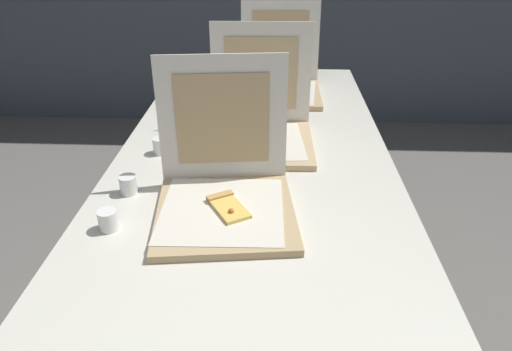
# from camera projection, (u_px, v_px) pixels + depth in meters

# --- Properties ---
(table) EXTENTS (0.97, 2.31, 0.75)m
(table) POSITION_uv_depth(u_px,v_px,m) (252.00, 177.00, 1.58)
(table) COLOR silver
(table) RESTS_ON ground
(pizza_box_front) EXTENTS (0.42, 0.44, 0.40)m
(pizza_box_front) POSITION_uv_depth(u_px,v_px,m) (225.00, 191.00, 1.30)
(pizza_box_front) COLOR tan
(pizza_box_front) RESTS_ON table
(pizza_box_middle) EXTENTS (0.39, 0.41, 0.40)m
(pizza_box_middle) POSITION_uv_depth(u_px,v_px,m) (260.00, 127.00, 1.70)
(pizza_box_middle) COLOR tan
(pizza_box_middle) RESTS_ON table
(pizza_box_back) EXTENTS (0.39, 0.44, 0.40)m
(pizza_box_back) POSITION_uv_depth(u_px,v_px,m) (279.00, 81.00, 2.18)
(pizza_box_back) COLOR tan
(pizza_box_back) RESTS_ON table
(cup_white_near_center) EXTENTS (0.05, 0.05, 0.06)m
(cup_white_near_center) POSITION_uv_depth(u_px,v_px,m) (128.00, 185.00, 1.39)
(cup_white_near_center) COLOR white
(cup_white_near_center) RESTS_ON table
(cup_white_near_left) EXTENTS (0.05, 0.05, 0.06)m
(cup_white_near_left) POSITION_uv_depth(u_px,v_px,m) (108.00, 220.00, 1.23)
(cup_white_near_left) COLOR white
(cup_white_near_left) RESTS_ON table
(cup_white_mid) EXTENTS (0.05, 0.05, 0.06)m
(cup_white_mid) POSITION_uv_depth(u_px,v_px,m) (160.00, 146.00, 1.63)
(cup_white_mid) COLOR white
(cup_white_mid) RESTS_ON table
(cup_white_far) EXTENTS (0.05, 0.05, 0.06)m
(cup_white_far) POSITION_uv_depth(u_px,v_px,m) (197.00, 114.00, 1.89)
(cup_white_far) COLOR white
(cup_white_far) RESTS_ON table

